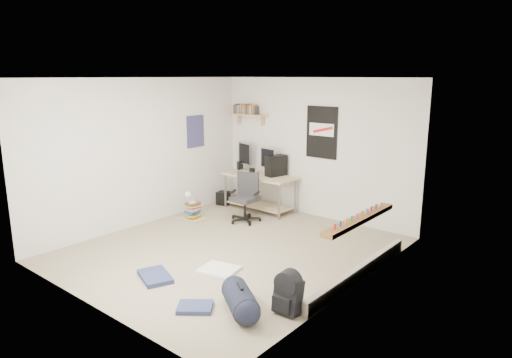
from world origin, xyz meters
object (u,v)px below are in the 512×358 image
Objects in this scene: duffel_bag at (240,300)px; book_stack at (193,211)px; office_chair at (245,195)px; desk at (259,191)px; backpack at (288,296)px.

duffel_bag is 3.48m from book_stack.
office_chair is 1.87× the size of book_stack.
book_stack is at bearing -172.66° from office_chair.
desk is at bearing 64.26° from book_stack.
backpack is (2.71, -2.83, -0.16)m from desk.
book_stack is (-0.58, -1.20, -0.21)m from desk.
desk reaches higher than duffel_bag.
book_stack is at bearing -120.41° from desk.
duffel_bag is (2.05, -2.44, -0.35)m from office_chair.
backpack is (2.46, -2.12, -0.29)m from office_chair.
office_chair is 3.26m from backpack.
office_chair is 3.21m from duffel_bag.
duffel_bag is at bearing -34.17° from book_stack.
office_chair is at bearing 30.31° from book_stack.
book_stack is at bearing 149.01° from backpack.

